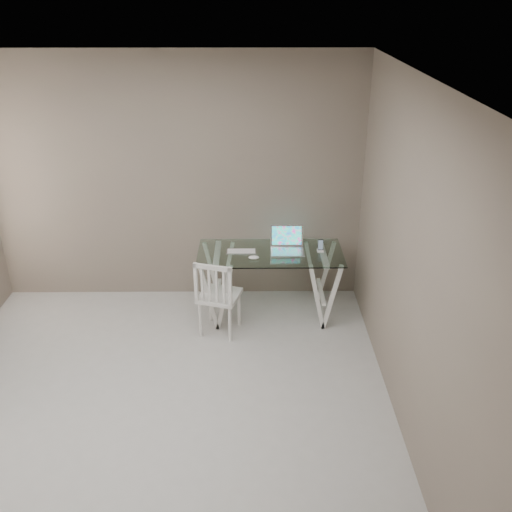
# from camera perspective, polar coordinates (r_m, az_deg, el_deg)

# --- Properties ---
(room) EXTENTS (4.50, 4.52, 2.71)m
(room) POSITION_cam_1_polar(r_m,az_deg,el_deg) (4.03, -12.84, 2.33)
(room) COLOR #ACA9A4
(room) RESTS_ON ground
(desk) EXTENTS (1.50, 0.70, 0.75)m
(desk) POSITION_cam_1_polar(r_m,az_deg,el_deg) (6.06, 1.39, -2.74)
(desk) COLOR silver
(desk) RESTS_ON ground
(chair) EXTENTS (0.48, 0.48, 0.85)m
(chair) POSITION_cam_1_polar(r_m,az_deg,el_deg) (5.69, -3.92, -3.85)
(chair) COLOR silver
(chair) RESTS_ON ground
(laptop) EXTENTS (0.34, 0.32, 0.23)m
(laptop) POSITION_cam_1_polar(r_m,az_deg,el_deg) (5.95, 3.13, 1.12)
(laptop) COLOR silver
(laptop) RESTS_ON desk
(keyboard) EXTENTS (0.31, 0.13, 0.01)m
(keyboard) POSITION_cam_1_polar(r_m,az_deg,el_deg) (5.91, -1.48, 0.46)
(keyboard) COLOR silver
(keyboard) RESTS_ON desk
(mouse) EXTENTS (0.11, 0.06, 0.03)m
(mouse) POSITION_cam_1_polar(r_m,az_deg,el_deg) (5.75, -0.23, -0.14)
(mouse) COLOR white
(mouse) RESTS_ON desk
(phone_dock) EXTENTS (0.07, 0.07, 0.13)m
(phone_dock) POSITION_cam_1_polar(r_m,az_deg,el_deg) (5.95, 6.46, 0.79)
(phone_dock) COLOR white
(phone_dock) RESTS_ON desk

